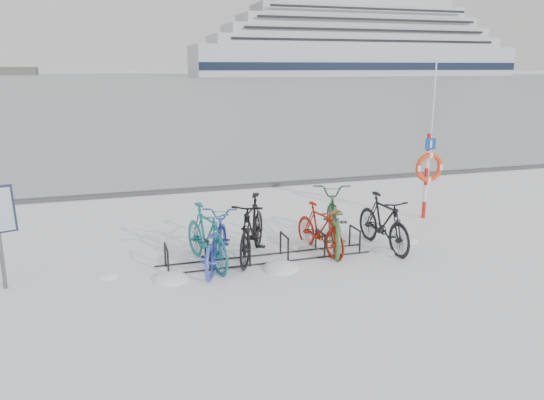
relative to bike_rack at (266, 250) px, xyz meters
The scene contains 13 objects.
ground 0.18m from the bike_rack, ahead, with size 900.00×900.00×0.00m, color white.
ice_sheet 155.00m from the bike_rack, 90.00° to the left, with size 400.00×298.00×0.02m, color #9CAAB0.
quay_edge 5.90m from the bike_rack, 90.00° to the left, with size 400.00×0.25×0.10m, color #3F3F42.
bike_rack is the anchor object (origin of this frame).
lifebuoy_station 4.73m from the bike_rack, 19.04° to the left, with size 0.70×0.21×3.61m.
cruise_ferry 209.12m from the bike_rack, 63.40° to the left, with size 130.01×24.54×42.72m.
bike_0 1.14m from the bike_rack, behind, with size 0.52×1.85×1.11m, color #196572.
bike_1 0.98m from the bike_rack, behind, with size 0.65×1.85×0.97m, color #374CB9.
bike_2 0.52m from the bike_rack, 127.60° to the left, with size 0.56×1.97×1.18m, color black.
bike_3 1.17m from the bike_rack, ahead, with size 0.45×1.61×0.97m, color #9B1B0B.
bike_4 1.60m from the bike_rack, 13.74° to the left, with size 0.76×2.19×1.15m, color #356A3C.
bike_5 2.42m from the bike_rack, ahead, with size 0.52×1.82×1.10m, color black.
snow_drifts 0.25m from the bike_rack, 72.16° to the right, with size 6.25×1.67×0.23m.
Camera 1 is at (-2.66, -8.81, 3.45)m, focal length 35.00 mm.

